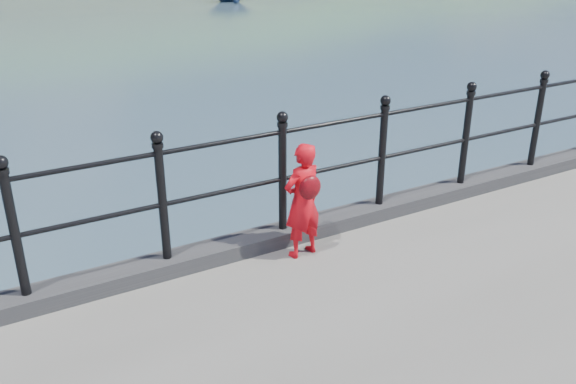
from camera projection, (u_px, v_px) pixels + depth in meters
ground at (226, 333)px, 6.36m from camera, size 600.00×600.00×0.00m
kerb at (228, 249)px, 5.82m from camera, size 60.00×0.30×0.15m
railing at (225, 176)px, 5.52m from camera, size 18.11×0.11×1.20m
far_shore at (52, 9)px, 223.58m from camera, size 830.00×200.00×156.00m
child at (303, 200)px, 5.65m from camera, size 0.45×0.35×1.12m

